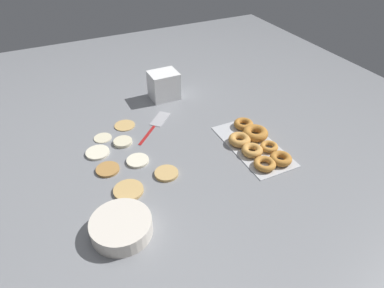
{
  "coord_description": "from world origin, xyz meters",
  "views": [
    {
      "loc": [
        -1.14,
        0.37,
        0.93
      ],
      "look_at": [
        -0.08,
        -0.14,
        0.04
      ],
      "focal_mm": 32.0,
      "sensor_mm": 36.0,
      "label": 1
    }
  ],
  "objects_px": {
    "pancake_6": "(108,169)",
    "donut_tray": "(255,143)",
    "pancake_1": "(125,125)",
    "pancake_7": "(98,153)",
    "container_stack": "(164,85)",
    "pancake_0": "(166,173)",
    "pancake_2": "(123,142)",
    "batter_bowl": "(121,227)",
    "pancake_3": "(138,161)",
    "pancake_5": "(103,138)",
    "pancake_4": "(128,190)",
    "spatula": "(158,122)"
  },
  "relations": [
    {
      "from": "donut_tray",
      "to": "batter_bowl",
      "type": "height_order",
      "value": "batter_bowl"
    },
    {
      "from": "pancake_4",
      "to": "spatula",
      "type": "distance_m",
      "value": 0.48
    },
    {
      "from": "pancake_3",
      "to": "batter_bowl",
      "type": "distance_m",
      "value": 0.37
    },
    {
      "from": "pancake_1",
      "to": "pancake_7",
      "type": "xyz_separation_m",
      "value": [
        -0.16,
        0.17,
        0.0
      ]
    },
    {
      "from": "pancake_5",
      "to": "batter_bowl",
      "type": "xyz_separation_m",
      "value": [
        -0.56,
        0.07,
        0.02
      ]
    },
    {
      "from": "pancake_5",
      "to": "container_stack",
      "type": "relative_size",
      "value": 0.54
    },
    {
      "from": "pancake_0",
      "to": "pancake_5",
      "type": "bearing_deg",
      "value": 25.51
    },
    {
      "from": "pancake_6",
      "to": "pancake_3",
      "type": "bearing_deg",
      "value": -90.06
    },
    {
      "from": "pancake_0",
      "to": "pancake_6",
      "type": "height_order",
      "value": "pancake_0"
    },
    {
      "from": "pancake_3",
      "to": "pancake_4",
      "type": "bearing_deg",
      "value": 150.18
    },
    {
      "from": "pancake_2",
      "to": "batter_bowl",
      "type": "relative_size",
      "value": 0.41
    },
    {
      "from": "pancake_0",
      "to": "pancake_1",
      "type": "distance_m",
      "value": 0.42
    },
    {
      "from": "pancake_0",
      "to": "pancake_3",
      "type": "height_order",
      "value": "pancake_0"
    },
    {
      "from": "pancake_0",
      "to": "donut_tray",
      "type": "relative_size",
      "value": 0.23
    },
    {
      "from": "donut_tray",
      "to": "pancake_6",
      "type": "bearing_deg",
      "value": 78.88
    },
    {
      "from": "batter_bowl",
      "to": "pancake_4",
      "type": "bearing_deg",
      "value": -23.48
    },
    {
      "from": "batter_bowl",
      "to": "container_stack",
      "type": "distance_m",
      "value": 0.93
    },
    {
      "from": "pancake_4",
      "to": "batter_bowl",
      "type": "xyz_separation_m",
      "value": [
        -0.18,
        0.08,
        0.02
      ]
    },
    {
      "from": "pancake_1",
      "to": "pancake_3",
      "type": "bearing_deg",
      "value": 174.11
    },
    {
      "from": "pancake_5",
      "to": "container_stack",
      "type": "height_order",
      "value": "container_stack"
    },
    {
      "from": "pancake_4",
      "to": "batter_bowl",
      "type": "distance_m",
      "value": 0.19
    },
    {
      "from": "pancake_6",
      "to": "donut_tray",
      "type": "distance_m",
      "value": 0.65
    },
    {
      "from": "batter_bowl",
      "to": "container_stack",
      "type": "xyz_separation_m",
      "value": [
        0.79,
        -0.47,
        0.05
      ]
    },
    {
      "from": "pancake_2",
      "to": "pancake_4",
      "type": "relative_size",
      "value": 0.73
    },
    {
      "from": "pancake_4",
      "to": "pancake_7",
      "type": "relative_size",
      "value": 1.12
    },
    {
      "from": "container_stack",
      "to": "pancake_1",
      "type": "bearing_deg",
      "value": 122.29
    },
    {
      "from": "pancake_1",
      "to": "pancake_4",
      "type": "xyz_separation_m",
      "value": [
        -0.44,
        0.12,
        0.0
      ]
    },
    {
      "from": "pancake_4",
      "to": "batter_bowl",
      "type": "relative_size",
      "value": 0.55
    },
    {
      "from": "pancake_4",
      "to": "pancake_6",
      "type": "bearing_deg",
      "value": 14.63
    },
    {
      "from": "donut_tray",
      "to": "container_stack",
      "type": "xyz_separation_m",
      "value": [
        0.59,
        0.2,
        0.06
      ]
    },
    {
      "from": "pancake_0",
      "to": "pancake_3",
      "type": "distance_m",
      "value": 0.15
    },
    {
      "from": "pancake_5",
      "to": "donut_tray",
      "type": "bearing_deg",
      "value": -120.67
    },
    {
      "from": "pancake_0",
      "to": "pancake_7",
      "type": "bearing_deg",
      "value": 40.45
    },
    {
      "from": "pancake_0",
      "to": "pancake_1",
      "type": "bearing_deg",
      "value": 6.75
    },
    {
      "from": "pancake_1",
      "to": "spatula",
      "type": "relative_size",
      "value": 0.42
    },
    {
      "from": "pancake_7",
      "to": "pancake_2",
      "type": "bearing_deg",
      "value": -78.32
    },
    {
      "from": "pancake_2",
      "to": "container_stack",
      "type": "height_order",
      "value": "container_stack"
    },
    {
      "from": "pancake_4",
      "to": "container_stack",
      "type": "distance_m",
      "value": 0.74
    },
    {
      "from": "pancake_5",
      "to": "pancake_4",
      "type": "bearing_deg",
      "value": -179.42
    },
    {
      "from": "pancake_4",
      "to": "spatula",
      "type": "height_order",
      "value": "pancake_4"
    },
    {
      "from": "pancake_1",
      "to": "donut_tray",
      "type": "xyz_separation_m",
      "value": [
        -0.41,
        -0.48,
        0.01
      ]
    },
    {
      "from": "pancake_4",
      "to": "donut_tray",
      "type": "xyz_separation_m",
      "value": [
        0.03,
        -0.59,
        0.01
      ]
    },
    {
      "from": "pancake_3",
      "to": "pancake_5",
      "type": "bearing_deg",
      "value": 21.81
    },
    {
      "from": "pancake_0",
      "to": "pancake_6",
      "type": "relative_size",
      "value": 1.01
    },
    {
      "from": "pancake_7",
      "to": "pancake_1",
      "type": "bearing_deg",
      "value": -46.93
    },
    {
      "from": "pancake_1",
      "to": "pancake_4",
      "type": "bearing_deg",
      "value": 165.03
    },
    {
      "from": "donut_tray",
      "to": "pancake_7",
      "type": "bearing_deg",
      "value": 68.6
    },
    {
      "from": "pancake_1",
      "to": "spatula",
      "type": "xyz_separation_m",
      "value": [
        -0.04,
        -0.15,
        -0.0
      ]
    },
    {
      "from": "pancake_7",
      "to": "container_stack",
      "type": "xyz_separation_m",
      "value": [
        0.33,
        -0.45,
        0.07
      ]
    },
    {
      "from": "pancake_7",
      "to": "batter_bowl",
      "type": "height_order",
      "value": "batter_bowl"
    }
  ]
}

